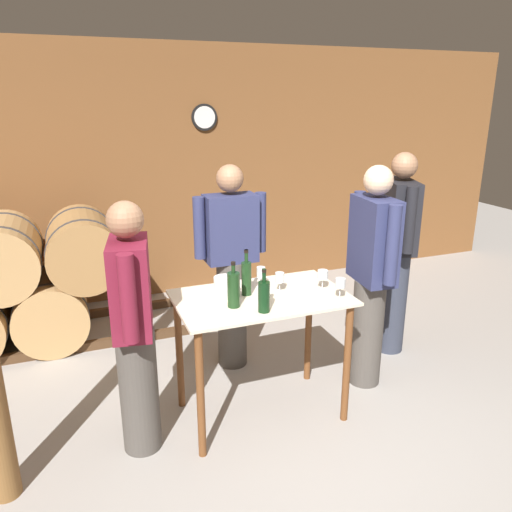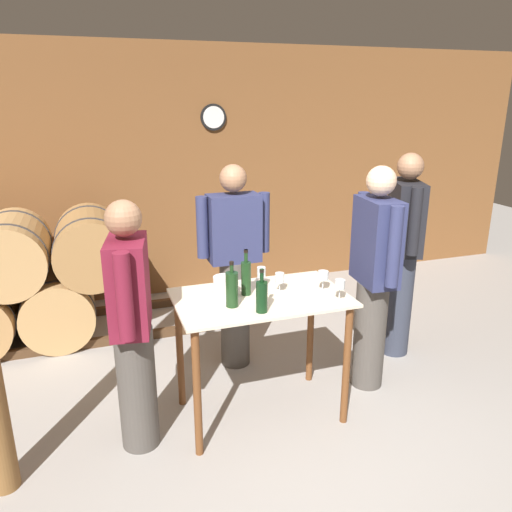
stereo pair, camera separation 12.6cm
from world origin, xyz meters
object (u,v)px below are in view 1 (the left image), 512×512
Objects in this scene: person_visitor_with_scarf at (134,326)px; person_visitor_near_door at (397,250)px; wine_glass_near_left at (261,273)px; wine_glass_near_right at (323,275)px; person_host at (371,274)px; wine_bottle_left at (246,277)px; wine_glass_near_center at (280,278)px; wine_glass_far_side at (340,284)px; ice_bucket at (225,287)px; person_visitor_bearded at (231,264)px; wine_bottle_far_left at (234,289)px; wine_bottle_center at (264,296)px.

person_visitor_near_door is (2.26, 0.53, 0.07)m from person_visitor_with_scarf.
wine_glass_near_right is (0.37, -0.20, 0.00)m from wine_glass_near_left.
person_host is 1.77m from person_visitor_with_scarf.
wine_bottle_left reaches higher than wine_glass_near_center.
ice_bucket is (-0.68, 0.31, -0.04)m from wine_glass_far_side.
ice_bucket is at bearing -166.61° from person_visitor_near_door.
wine_glass_near_center is 0.97× the size of wine_glass_near_right.
wine_glass_near_right is 0.08× the size of person_host.
person_visitor_bearded is at bearing 117.36° from wine_glass_near_right.
person_host is at bearing 35.25° from wine_glass_far_side.
wine_glass_near_right is 0.67m from ice_bucket.
wine_glass_near_center is at bearing -55.04° from wine_glass_near_left.
wine_bottle_left is at bearing 150.79° from wine_glass_far_side.
wine_bottle_far_left reaches higher than wine_bottle_center.
wine_glass_near_center is 0.93× the size of wine_glass_far_side.
wine_bottle_left is 0.17m from wine_glass_near_left.
ice_bucket is 0.71m from person_visitor_bearded.
person_visitor_bearded is (0.11, 0.67, -0.13)m from wine_bottle_left.
person_visitor_with_scarf reaches higher than ice_bucket.
wine_glass_near_center is 0.08× the size of person_visitor_near_door.
wine_bottle_center is 0.16× the size of person_visitor_near_door.
wine_bottle_center is at bearing -129.65° from wine_glass_near_center.
wine_glass_near_center is at bearing -7.77° from wine_bottle_left.
wine_bottle_left reaches higher than wine_bottle_far_left.
person_host is (0.48, 0.13, -0.10)m from wine_glass_near_right.
person_visitor_bearded is 0.96× the size of person_visitor_near_door.
wine_glass_near_left is 1.08× the size of wine_glass_near_center.
ice_bucket is 0.08× the size of person_visitor_near_door.
person_host is at bearing 18.08° from wine_bottle_center.
wine_glass_far_side is (0.53, -0.00, 0.00)m from wine_bottle_center.
wine_bottle_left is (0.14, 0.16, 0.00)m from wine_bottle_far_left.
person_visitor_bearded is (-0.11, 0.70, -0.11)m from wine_glass_near_center.
person_visitor_near_door is at bearing -10.89° from person_visitor_bearded.
person_visitor_with_scarf is (-0.77, 0.17, -0.15)m from wine_bottle_center.
wine_bottle_far_left is 0.21m from wine_bottle_left.
wine_glass_far_side is 0.09× the size of person_host.
person_visitor_with_scarf is at bearing -137.85° from person_visitor_bearded.
wine_glass_far_side is 1.32m from person_visitor_with_scarf.
person_visitor_near_door is (0.96, 0.70, -0.08)m from wine_glass_far_side.
wine_glass_near_right is 1.11m from person_visitor_near_door.
person_visitor_with_scarf is at bearing -175.13° from person_host.
person_host is (0.46, 0.32, -0.10)m from wine_glass_far_side.
person_host reaches higher than person_visitor_with_scarf.
wine_bottle_left is 0.23m from wine_glass_near_center.
wine_bottle_left is at bearing 90.85° from wine_bottle_center.
person_host reaches higher than person_visitor_bearded.
wine_glass_far_side is 1.06m from person_visitor_bearded.
wine_bottle_left is 2.13× the size of wine_glass_near_left.
wine_bottle_left is 0.69m from person_visitor_bearded.
ice_bucket is at bearing 116.03° from wine_bottle_center.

